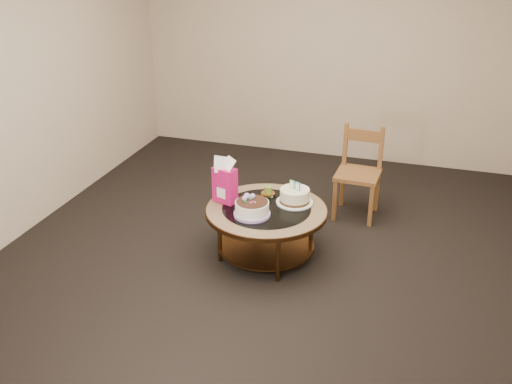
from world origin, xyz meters
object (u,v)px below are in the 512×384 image
(gift_bag, at_px, (225,180))
(dining_chair, at_px, (359,172))
(cream_cake, at_px, (295,196))
(coffee_table, at_px, (266,216))
(decorated_cake, at_px, (252,209))

(gift_bag, distance_m, dining_chair, 1.43)
(cream_cake, bearing_deg, dining_chair, 88.31)
(coffee_table, xyz_separation_m, decorated_cake, (-0.07, -0.16, 0.14))
(decorated_cake, relative_size, cream_cake, 0.96)
(coffee_table, xyz_separation_m, dining_chair, (0.62, 1.02, 0.06))
(coffee_table, xyz_separation_m, gift_bag, (-0.37, 0.01, 0.27))
(coffee_table, bearing_deg, cream_cake, 38.61)
(cream_cake, bearing_deg, gift_bag, -140.94)
(cream_cake, distance_m, dining_chair, 0.96)
(decorated_cake, distance_m, gift_bag, 0.37)
(decorated_cake, bearing_deg, dining_chair, 59.54)
(coffee_table, height_order, dining_chair, dining_chair)
(decorated_cake, bearing_deg, gift_bag, 149.22)
(coffee_table, distance_m, dining_chair, 1.19)
(coffee_table, xyz_separation_m, cream_cake, (0.20, 0.16, 0.14))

